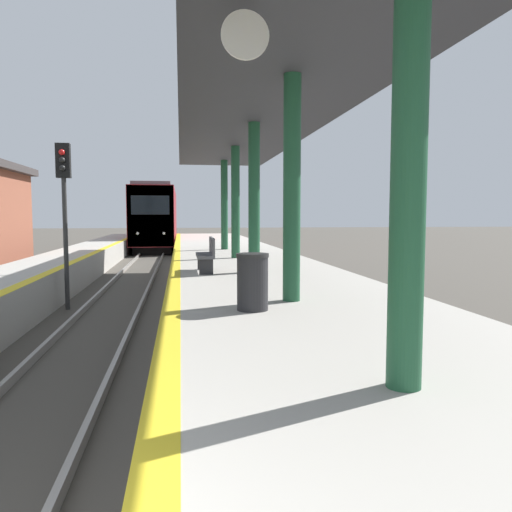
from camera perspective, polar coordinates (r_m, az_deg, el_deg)
train at (r=39.78m, az=-11.26°, el=4.35°), size 2.88×17.21×4.65m
signal_mid at (r=14.20m, az=-21.08°, el=6.62°), size 0.36×0.31×4.42m
station_canopy at (r=13.40m, az=-0.22°, el=14.63°), size 3.89×22.55×4.12m
trash_bin at (r=7.94m, az=-0.40°, el=-2.95°), size 0.52×0.52×0.91m
bench at (r=13.37m, az=-5.58°, el=0.26°), size 0.44×1.55×0.92m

